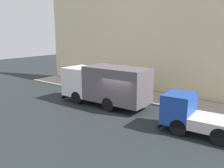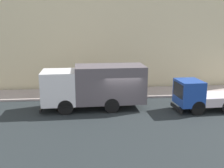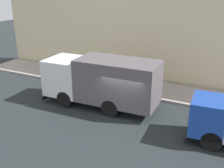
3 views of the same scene
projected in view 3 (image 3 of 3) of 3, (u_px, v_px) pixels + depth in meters
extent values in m
plane|color=#23292B|center=(125.00, 116.00, 15.94)|extent=(80.00, 80.00, 0.00)
cube|color=#A49690|center=(150.00, 89.00, 19.84)|extent=(3.37, 30.00, 0.15)
cube|color=beige|center=(163.00, 14.00, 19.79)|extent=(0.50, 30.00, 10.68)
cube|color=white|center=(67.00, 76.00, 17.70)|extent=(2.56, 2.42, 2.34)
cube|color=black|center=(53.00, 69.00, 18.05)|extent=(2.09, 0.12, 1.31)
cube|color=#5A5358|center=(118.00, 81.00, 16.23)|extent=(2.64, 5.06, 2.65)
cube|color=black|center=(53.00, 92.00, 18.68)|extent=(2.39, 0.19, 0.24)
cylinder|color=black|center=(65.00, 99.00, 17.01)|extent=(0.33, 1.07, 1.06)
cylinder|color=black|center=(82.00, 87.00, 18.87)|extent=(0.33, 1.07, 1.06)
cylinder|color=black|center=(110.00, 108.00, 15.77)|extent=(0.33, 1.07, 1.06)
cylinder|color=black|center=(124.00, 95.00, 17.63)|extent=(0.33, 1.07, 1.06)
cube|color=#1C42A2|center=(208.00, 115.00, 13.12)|extent=(2.10, 1.73, 1.76)
cube|color=black|center=(192.00, 109.00, 13.33)|extent=(1.69, 0.16, 0.98)
cube|color=black|center=(188.00, 131.00, 13.83)|extent=(1.93, 0.23, 0.24)
cylinder|color=black|center=(211.00, 141.00, 12.58)|extent=(0.36, 1.00, 0.98)
cylinder|color=black|center=(213.00, 124.00, 14.05)|extent=(0.36, 1.00, 0.98)
cylinder|color=brown|center=(120.00, 79.00, 20.35)|extent=(0.35, 0.35, 0.83)
cylinder|color=#201F31|center=(121.00, 70.00, 20.09)|extent=(0.46, 0.46, 0.61)
sphere|color=#926843|center=(121.00, 65.00, 19.94)|extent=(0.23, 0.23, 0.23)
cylinder|color=black|center=(93.00, 78.00, 20.67)|extent=(0.31, 0.31, 0.84)
cylinder|color=#335E95|center=(92.00, 69.00, 20.41)|extent=(0.41, 0.41, 0.64)
sphere|color=brown|center=(92.00, 63.00, 20.26)|extent=(0.21, 0.21, 0.21)
cylinder|color=#261C29|center=(120.00, 84.00, 19.40)|extent=(0.35, 0.35, 0.78)
cylinder|color=tan|center=(120.00, 75.00, 19.14)|extent=(0.46, 0.46, 0.65)
sphere|color=olive|center=(120.00, 69.00, 18.99)|extent=(0.22, 0.22, 0.22)
cone|color=orange|center=(84.00, 78.00, 20.74)|extent=(0.49, 0.49, 0.70)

